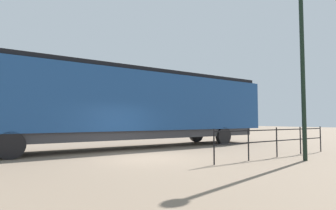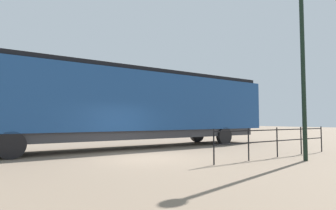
# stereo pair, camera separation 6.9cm
# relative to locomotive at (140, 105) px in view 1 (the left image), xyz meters

# --- Properties ---
(ground_plane) EXTENTS (120.00, 120.00, 0.00)m
(ground_plane) POSITION_rel_locomotive_xyz_m (3.93, -1.95, -2.43)
(ground_plane) COLOR #84705B
(locomotive) EXTENTS (2.94, 18.40, 4.36)m
(locomotive) POSITION_rel_locomotive_xyz_m (0.00, 0.00, 0.00)
(locomotive) COLOR navy
(locomotive) RESTS_ON ground_plane
(lamp_post) EXTENTS (0.45, 0.45, 6.90)m
(lamp_post) POSITION_rel_locomotive_xyz_m (8.04, 2.73, 2.06)
(lamp_post) COLOR black
(lamp_post) RESTS_ON ground_plane
(platform_fence) EXTENTS (0.05, 7.24, 1.23)m
(platform_fence) POSITION_rel_locomotive_xyz_m (6.84, 2.75, -1.64)
(platform_fence) COLOR black
(platform_fence) RESTS_ON ground_plane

